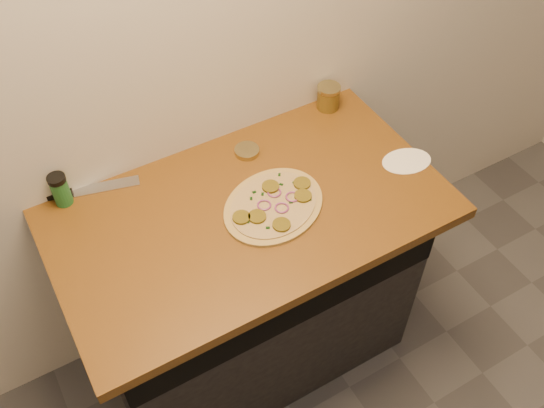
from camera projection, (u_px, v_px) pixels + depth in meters
cabinet at (249, 287)px, 2.21m from camera, size 1.10×0.60×0.86m
countertop at (249, 212)px, 1.85m from camera, size 1.20×0.70×0.04m
pizza at (274, 205)px, 1.83m from camera, size 0.43×0.43×0.02m
chefs_knife at (76, 191)px, 1.87m from camera, size 0.33×0.11×0.02m
mason_jar_lid at (247, 151)px, 1.99m from camera, size 0.09×0.09×0.02m
salsa_jar at (328, 97)px, 2.12m from camera, size 0.08×0.08×0.09m
spice_shaker at (60, 190)px, 1.81m from camera, size 0.05×0.05×0.11m
flour_spill at (407, 161)px, 1.97m from camera, size 0.20×0.20×0.00m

